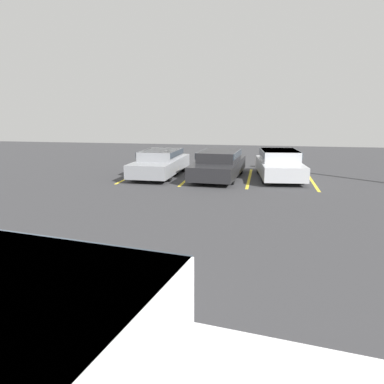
{
  "coord_description": "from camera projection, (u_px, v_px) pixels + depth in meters",
  "views": [
    {
      "loc": [
        2.86,
        -2.77,
        2.9
      ],
      "look_at": [
        1.21,
        5.85,
        1.0
      ],
      "focal_mm": 35.0,
      "sensor_mm": 36.0,
      "label": 1
    }
  ],
  "objects": [
    {
      "name": "parked_sedan_b",
      "position": [
        219.0,
        164.0,
        16.5
      ],
      "size": [
        2.1,
        4.77,
        1.19
      ],
      "rotation": [
        0.0,
        0.0,
        -1.64
      ],
      "color": "#232326",
      "rests_on": "ground_plane"
    },
    {
      "name": "stall_stripe_d",
      "position": [
        311.0,
        180.0,
        16.08
      ],
      "size": [
        0.12,
        5.01,
        0.01
      ],
      "primitive_type": "cube",
      "color": "yellow",
      "rests_on": "ground_plane"
    },
    {
      "name": "stall_stripe_a",
      "position": [
        136.0,
        174.0,
        17.54
      ],
      "size": [
        0.12,
        5.01,
        0.01
      ],
      "primitive_type": "cube",
      "color": "yellow",
      "rests_on": "ground_plane"
    },
    {
      "name": "parked_sedan_c",
      "position": [
        279.0,
        163.0,
        16.38
      ],
      "size": [
        2.14,
        4.46,
        1.24
      ],
      "rotation": [
        0.0,
        0.0,
        -1.47
      ],
      "color": "#B7BABF",
      "rests_on": "ground_plane"
    },
    {
      "name": "stall_stripe_b",
      "position": [
        191.0,
        176.0,
        17.05
      ],
      "size": [
        0.12,
        5.01,
        0.01
      ],
      "primitive_type": "cube",
      "color": "yellow",
      "rests_on": "ground_plane"
    },
    {
      "name": "stall_stripe_c",
      "position": [
        249.0,
        178.0,
        16.57
      ],
      "size": [
        0.12,
        5.01,
        0.01
      ],
      "primitive_type": "cube",
      "color": "yellow",
      "rests_on": "ground_plane"
    },
    {
      "name": "parked_sedan_a",
      "position": [
        161.0,
        162.0,
        17.16
      ],
      "size": [
        1.78,
        4.71,
        1.16
      ],
      "rotation": [
        0.0,
        0.0,
        -1.58
      ],
      "color": "gray",
      "rests_on": "ground_plane"
    }
  ]
}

